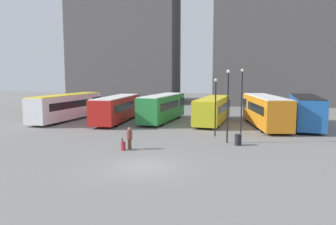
{
  "coord_description": "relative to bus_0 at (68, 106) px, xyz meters",
  "views": [
    {
      "loc": [
        4.18,
        -18.57,
        5.45
      ],
      "look_at": [
        -0.38,
        12.58,
        1.79
      ],
      "focal_mm": 35.0,
      "sensor_mm": 36.0,
      "label": 1
    }
  ],
  "objects": [
    {
      "name": "bus_0",
      "position": [
        0.0,
        0.0,
        0.0
      ],
      "size": [
        4.32,
        12.26,
        3.09
      ],
      "rotation": [
        0.0,
        0.0,
        1.41
      ],
      "color": "silver",
      "rests_on": "ground_plane"
    },
    {
      "name": "bus_5",
      "position": [
        26.83,
        -1.53,
        0.07
      ],
      "size": [
        3.95,
        10.48,
        3.24
      ],
      "rotation": [
        0.0,
        0.0,
        1.43
      ],
      "color": "#1E56A3",
      "rests_on": "ground_plane"
    },
    {
      "name": "bus_2",
      "position": [
        11.46,
        0.58,
        0.01
      ],
      "size": [
        4.18,
        10.48,
        3.12
      ],
      "rotation": [
        0.0,
        0.0,
        1.4
      ],
      "color": "#237A38",
      "rests_on": "ground_plane"
    },
    {
      "name": "lamp_post_1",
      "position": [
        17.56,
        -7.94,
        1.35
      ],
      "size": [
        0.28,
        0.28,
        5.11
      ],
      "color": "black",
      "rests_on": "ground_plane"
    },
    {
      "name": "traveler",
      "position": [
        11.38,
        -14.0,
        -0.73
      ],
      "size": [
        0.52,
        0.52,
        1.62
      ],
      "rotation": [
        0.0,
        0.0,
        1.27
      ],
      "color": "#4C3828",
      "rests_on": "ground_plane"
    },
    {
      "name": "lamp_post_2",
      "position": [
        19.94,
        -6.22,
        1.81
      ],
      "size": [
        0.28,
        0.28,
        5.98
      ],
      "color": "black",
      "rests_on": "ground_plane"
    },
    {
      "name": "bus_3",
      "position": [
        17.31,
        0.28,
        -0.12
      ],
      "size": [
        4.24,
        10.87,
        2.87
      ],
      "rotation": [
        0.0,
        0.0,
        1.41
      ],
      "color": "gold",
      "rests_on": "ground_plane"
    },
    {
      "name": "lamp_post_0",
      "position": [
        18.53,
        -10.69,
        1.74
      ],
      "size": [
        0.28,
        0.28,
        5.84
      ],
      "color": "black",
      "rests_on": "ground_plane"
    },
    {
      "name": "trash_bin",
      "position": [
        19.35,
        -11.44,
        -1.26
      ],
      "size": [
        0.52,
        0.52,
        0.85
      ],
      "color": "black",
      "rests_on": "ground_plane"
    },
    {
      "name": "suitcase",
      "position": [
        11.01,
        -14.35,
        -1.37
      ],
      "size": [
        0.25,
        0.36,
        0.91
      ],
      "rotation": [
        0.0,
        0.0,
        1.27
      ],
      "color": "#B7232D",
      "rests_on": "ground_plane"
    },
    {
      "name": "ground_plane",
      "position": [
        13.4,
        -18.32,
        -1.69
      ],
      "size": [
        160.0,
        160.0,
        0.0
      ],
      "primitive_type": "plane",
      "color": "slate"
    },
    {
      "name": "bus_4",
      "position": [
        22.73,
        -1.66,
        0.07
      ],
      "size": [
        3.71,
        11.53,
        3.23
      ],
      "rotation": [
        0.0,
        0.0,
        1.67
      ],
      "color": "orange",
      "rests_on": "ground_plane"
    },
    {
      "name": "bus_1",
      "position": [
        6.32,
        -0.55,
        -0.07
      ],
      "size": [
        2.84,
        11.1,
        2.96
      ],
      "rotation": [
        0.0,
        0.0,
        1.55
      ],
      "color": "red",
      "rests_on": "ground_plane"
    }
  ]
}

